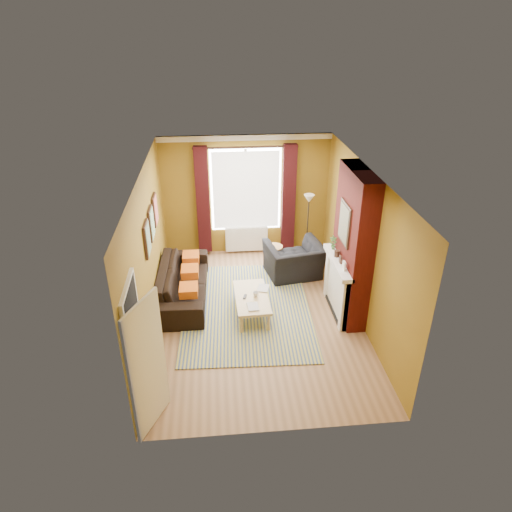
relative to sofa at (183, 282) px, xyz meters
name	(u,v)px	position (x,y,z in m)	size (l,w,h in m)	color
ground	(257,315)	(1.42, -0.78, -0.34)	(5.50, 5.50, 0.00)	brown
room_walls	(290,243)	(2.05, -0.50, 1.04)	(3.82, 5.54, 2.83)	olive
striped_rug	(247,308)	(1.24, -0.54, -0.34)	(2.56, 3.46, 0.02)	navy
sofa	(183,282)	(0.00, 0.00, 0.00)	(2.36, 0.92, 0.69)	black
armchair	(294,260)	(2.36, 0.65, 0.03)	(1.16, 1.02, 0.76)	black
coffee_table	(252,298)	(1.32, -0.73, 0.02)	(0.65, 1.24, 0.41)	tan
wicker_stool	(274,256)	(1.99, 1.15, -0.10)	(0.51, 0.51, 0.49)	#A27546
floor_lamp	(308,209)	(2.76, 1.33, 0.93)	(0.25, 0.25, 1.61)	black
book_a	(247,307)	(1.21, -1.11, 0.08)	(0.20, 0.27, 0.03)	#999999
book_b	(258,287)	(1.46, -0.45, 0.07)	(0.21, 0.28, 0.02)	#999999
mug	(256,294)	(1.40, -0.75, 0.11)	(0.10, 0.10, 0.10)	#999999
tv_remote	(245,297)	(1.19, -0.76, 0.07)	(0.09, 0.16, 0.02)	#252528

